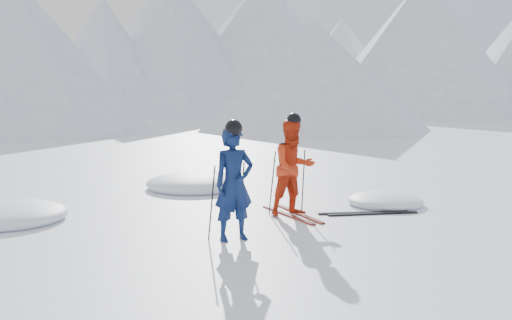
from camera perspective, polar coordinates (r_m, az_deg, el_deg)
name	(u,v)px	position (r m, az deg, el deg)	size (l,w,h in m)	color
ground	(345,222)	(9.52, 9.40, -6.43)	(160.00, 160.00, 0.00)	white
mountain_range	(140,35)	(44.46, -12.07, 12.72)	(106.15, 62.94, 15.53)	#B2BCD1
skier_blue	(234,184)	(8.10, -2.33, -2.54)	(0.62, 0.41, 1.71)	#0B1A46
skier_red	(293,168)	(9.77, 3.97, -0.80)	(0.85, 0.66, 1.74)	red
pole_blue_left	(212,203)	(8.17, -4.68, -4.51)	(0.02, 0.02, 1.14)	black
pole_blue_right	(242,198)	(8.47, -1.47, -4.07)	(0.02, 0.02, 1.14)	black
pole_red_left	(272,183)	(9.89, 1.72, -2.39)	(0.02, 0.02, 1.16)	black
pole_red_right	(303,181)	(10.10, 4.99, -2.22)	(0.02, 0.02, 1.16)	black
ski_worn_left	(287,215)	(9.87, 3.32, -5.77)	(0.09, 1.70, 0.03)	black
ski_worn_right	(299,213)	(9.99, 4.52, -5.63)	(0.09, 1.70, 0.03)	black
ski_loose_a	(363,213)	(10.21, 11.23, -5.46)	(0.09, 1.70, 0.03)	black
ski_loose_b	(373,214)	(10.16, 12.19, -5.55)	(0.09, 1.70, 0.03)	black
snow_lumps	(173,199)	(11.51, -8.75, -4.07)	(8.44, 5.39, 0.50)	white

